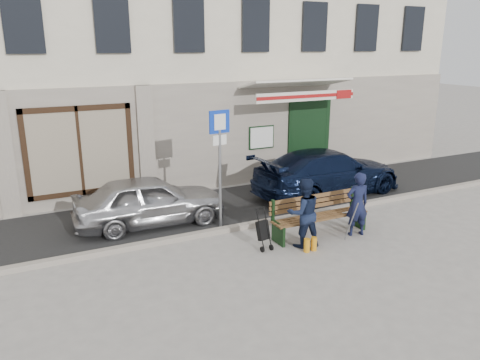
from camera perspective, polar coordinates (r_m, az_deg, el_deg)
ground at (r=10.14m, az=4.44°, el=-8.75°), size 80.00×80.00×0.00m
asphalt_lane at (r=12.69m, az=-2.71°, el=-3.45°), size 60.00×3.20×0.01m
curb at (r=11.32m, az=0.56°, el=-5.63°), size 60.00×0.18×0.12m
building at (r=17.02m, az=-10.58°, el=18.31°), size 20.00×8.27×10.00m
car_silver at (r=11.60m, az=-10.96°, el=-2.46°), size 3.67×1.57×1.24m
car_navy at (r=13.90m, az=10.67°, el=0.93°), size 4.80×2.25×1.36m
parking_sign at (r=10.83m, az=-2.48°, el=3.67°), size 0.53×0.11×2.84m
bench at (r=10.96m, az=9.51°, el=-4.39°), size 2.40×1.17×0.98m
man at (r=11.05m, az=14.10°, el=-2.87°), size 0.61×0.46×1.51m
woman at (r=10.22m, az=7.76°, el=-3.97°), size 0.83×0.69×1.54m
stroller at (r=10.14m, az=2.84°, el=-6.26°), size 0.30×0.40×0.90m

